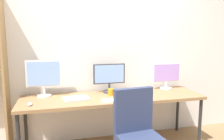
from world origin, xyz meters
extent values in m
cube|color=silver|center=(0.00, 1.02, 1.30)|extent=(4.83, 0.10, 2.60)
cube|color=#936D47|center=(0.00, 0.60, 0.72)|extent=(2.43, 0.68, 0.04)
cylinder|color=#262628|center=(1.17, 0.31, 0.35)|extent=(0.04, 0.04, 0.70)
cylinder|color=#262628|center=(-1.17, 0.89, 0.35)|extent=(0.04, 0.04, 0.70)
cylinder|color=#262628|center=(1.17, 0.89, 0.35)|extent=(0.04, 0.04, 0.70)
cube|color=#9E7A4C|center=(-1.37, 0.83, 1.02)|extent=(0.03, 0.28, 2.05)
cube|color=navy|center=(0.07, -0.02, 0.75)|extent=(0.44, 0.12, 0.48)
cylinder|color=silver|center=(-0.90, 0.81, 0.75)|extent=(0.18, 0.18, 0.02)
cylinder|color=silver|center=(-0.90, 0.81, 0.82)|extent=(0.03, 0.03, 0.12)
cube|color=silver|center=(-0.90, 0.81, 1.05)|extent=(0.45, 0.03, 0.35)
cube|color=#8CB2F2|center=(-0.90, 0.80, 1.05)|extent=(0.41, 0.01, 0.32)
cylinder|color=#38383D|center=(0.00, 0.81, 0.75)|extent=(0.18, 0.18, 0.02)
cylinder|color=#38383D|center=(0.00, 0.81, 0.82)|extent=(0.03, 0.03, 0.11)
cube|color=#38383D|center=(0.00, 0.81, 1.01)|extent=(0.46, 0.03, 0.28)
cube|color=#8CB2F2|center=(0.00, 0.80, 1.01)|extent=(0.42, 0.01, 0.25)
cylinder|color=silver|center=(0.90, 0.81, 0.75)|extent=(0.18, 0.18, 0.02)
cylinder|color=silver|center=(0.90, 0.81, 0.81)|extent=(0.03, 0.03, 0.09)
cube|color=silver|center=(0.90, 0.81, 0.99)|extent=(0.45, 0.03, 0.28)
cube|color=#B28CE5|center=(0.90, 0.80, 0.99)|extent=(0.41, 0.01, 0.26)
cube|color=silver|center=(0.00, 0.37, 0.75)|extent=(0.39, 0.13, 0.02)
ellipsoid|color=silver|center=(-1.04, 0.45, 0.76)|extent=(0.06, 0.10, 0.03)
cube|color=silver|center=(-0.50, 0.56, 0.75)|extent=(0.35, 0.27, 0.02)
cylinder|color=orange|center=(-0.02, 0.65, 0.79)|extent=(0.08, 0.08, 0.09)
torus|color=orange|center=(0.02, 0.65, 0.79)|extent=(0.06, 0.01, 0.06)
camera|label=1|loc=(-0.72, -2.20, 1.54)|focal=35.32mm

